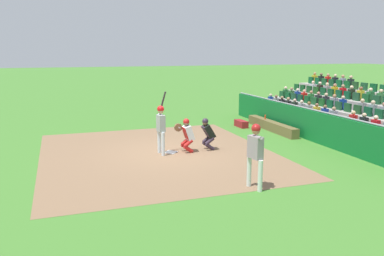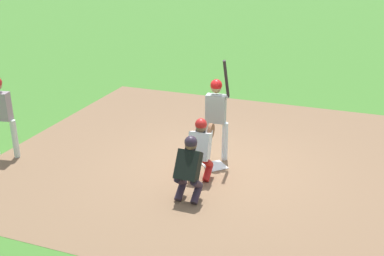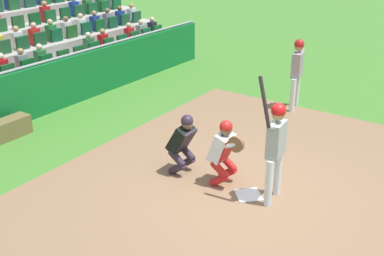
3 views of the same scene
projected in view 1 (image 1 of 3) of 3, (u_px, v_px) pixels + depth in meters
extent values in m
plane|color=#3F782B|center=(171.00, 152.00, 14.81)|extent=(160.00, 160.00, 0.00)
cube|color=#816246|center=(158.00, 153.00, 14.65)|extent=(9.57, 8.45, 0.01)
cube|color=white|center=(171.00, 152.00, 14.80)|extent=(0.62, 0.62, 0.02)
cylinder|color=silver|center=(163.00, 144.00, 14.28)|extent=(0.14, 0.14, 0.87)
cylinder|color=silver|center=(159.00, 142.00, 14.67)|extent=(0.14, 0.14, 0.87)
cube|color=#919997|center=(161.00, 123.00, 14.33)|extent=(0.44, 0.26, 0.62)
sphere|color=#A08457|center=(161.00, 111.00, 14.24)|extent=(0.22, 0.22, 0.22)
sphere|color=red|center=(161.00, 109.00, 14.23)|extent=(0.25, 0.25, 0.25)
cylinder|color=#919997|center=(161.00, 115.00, 14.33)|extent=(0.45, 0.10, 0.14)
cylinder|color=#919997|center=(159.00, 114.00, 14.48)|extent=(0.17, 0.14, 0.13)
cylinder|color=black|center=(163.00, 103.00, 14.47)|extent=(0.11, 0.30, 0.82)
sphere|color=black|center=(160.00, 113.00, 14.53)|extent=(0.06, 0.06, 0.06)
cylinder|color=red|center=(188.00, 149.00, 14.71)|extent=(0.15, 0.39, 0.34)
cylinder|color=red|center=(188.00, 143.00, 14.67)|extent=(0.15, 0.39, 0.33)
cylinder|color=red|center=(185.00, 147.00, 15.01)|extent=(0.15, 0.39, 0.34)
cylinder|color=red|center=(185.00, 142.00, 14.96)|extent=(0.15, 0.39, 0.33)
cube|color=silver|center=(188.00, 133.00, 14.76)|extent=(0.43, 0.42, 0.60)
cube|color=red|center=(185.00, 133.00, 14.72)|extent=(0.39, 0.21, 0.45)
sphere|color=brown|center=(186.00, 123.00, 14.66)|extent=(0.22, 0.22, 0.22)
cube|color=black|center=(186.00, 123.00, 14.66)|extent=(0.20, 0.11, 0.20)
sphere|color=red|center=(186.00, 122.00, 14.65)|extent=(0.24, 0.24, 0.24)
cylinder|color=brown|center=(178.00, 127.00, 14.71)|extent=(0.08, 0.30, 0.30)
cylinder|color=silver|center=(182.00, 129.00, 14.81)|extent=(0.17, 0.40, 0.22)
cylinder|color=#2C212F|center=(210.00, 147.00, 15.07)|extent=(0.14, 0.38, 0.34)
cylinder|color=#2C212F|center=(210.00, 141.00, 15.03)|extent=(0.14, 0.38, 0.33)
cylinder|color=#2C212F|center=(207.00, 145.00, 15.37)|extent=(0.14, 0.38, 0.34)
cylinder|color=#2C212F|center=(207.00, 139.00, 15.33)|extent=(0.14, 0.38, 0.33)
cube|color=black|center=(209.00, 131.00, 15.11)|extent=(0.42, 0.49, 0.60)
cube|color=#2C212F|center=(206.00, 132.00, 15.08)|extent=(0.38, 0.28, 0.42)
sphere|color=brown|center=(205.00, 123.00, 15.00)|extent=(0.22, 0.22, 0.22)
cube|color=black|center=(205.00, 123.00, 15.00)|extent=(0.20, 0.14, 0.19)
sphere|color=#2C212F|center=(205.00, 121.00, 14.99)|extent=(0.24, 0.24, 0.24)
cube|color=#10652A|center=(313.00, 126.00, 16.62)|extent=(14.22, 0.24, 1.29)
cylinder|color=gray|center=(314.00, 110.00, 16.49)|extent=(14.22, 0.07, 0.07)
cube|color=brown|center=(272.00, 126.00, 18.84)|extent=(4.10, 0.40, 0.44)
cylinder|color=#D4441C|center=(265.00, 117.00, 19.40)|extent=(0.07, 0.07, 0.22)
cube|color=maroon|center=(241.00, 124.00, 19.70)|extent=(0.90, 0.39, 0.33)
cylinder|color=silver|center=(249.00, 171.00, 11.07)|extent=(0.15, 0.15, 0.88)
cylinder|color=silver|center=(260.00, 176.00, 10.64)|extent=(0.15, 0.15, 0.88)
cube|color=gray|center=(255.00, 147.00, 10.71)|extent=(0.50, 0.30, 0.62)
sphere|color=#A4754E|center=(256.00, 131.00, 10.62)|extent=(0.23, 0.23, 0.23)
sphere|color=#AE1B1B|center=(256.00, 128.00, 10.60)|extent=(0.25, 0.25, 0.25)
cylinder|color=gray|center=(256.00, 137.00, 10.59)|extent=(0.49, 0.13, 0.14)
cylinder|color=gray|center=(261.00, 138.00, 10.43)|extent=(0.17, 0.13, 0.13)
cube|color=#9F9792|center=(356.00, 132.00, 17.40)|extent=(17.03, 1.05, 0.42)
cube|color=#0D451E|center=(383.00, 131.00, 15.71)|extent=(0.44, 0.10, 0.42)
cube|color=#174524|center=(370.00, 128.00, 16.33)|extent=(0.44, 0.10, 0.42)
cube|color=red|center=(375.00, 126.00, 16.40)|extent=(0.32, 0.22, 0.52)
sphere|color=beige|center=(376.00, 117.00, 16.33)|extent=(0.19, 0.19, 0.19)
cube|color=#114624|center=(359.00, 125.00, 16.96)|extent=(0.44, 0.10, 0.42)
cube|color=black|center=(364.00, 123.00, 17.03)|extent=(0.32, 0.22, 0.52)
sphere|color=#D1B089|center=(364.00, 115.00, 16.96)|extent=(0.19, 0.19, 0.19)
cube|color=#105029|center=(348.00, 122.00, 17.58)|extent=(0.44, 0.10, 0.42)
cube|color=red|center=(353.00, 121.00, 17.65)|extent=(0.32, 0.22, 0.52)
sphere|color=#DAAE7B|center=(354.00, 113.00, 17.58)|extent=(0.19, 0.19, 0.19)
cube|color=#154728|center=(338.00, 120.00, 18.21)|extent=(0.44, 0.10, 0.42)
cube|color=#154F2D|center=(329.00, 117.00, 18.83)|extent=(0.44, 0.10, 0.42)
cube|color=gray|center=(333.00, 116.00, 18.90)|extent=(0.32, 0.22, 0.52)
sphere|color=#9F7C5B|center=(334.00, 109.00, 18.83)|extent=(0.19, 0.19, 0.19)
cube|color=#1B4321|center=(320.00, 115.00, 19.46)|extent=(0.44, 0.10, 0.42)
cube|color=navy|center=(325.00, 114.00, 19.53)|extent=(0.32, 0.22, 0.52)
sphere|color=brown|center=(325.00, 107.00, 19.46)|extent=(0.19, 0.19, 0.19)
cube|color=#0D4F24|center=(312.00, 113.00, 20.09)|extent=(0.44, 0.10, 0.42)
cube|color=gold|center=(316.00, 112.00, 20.16)|extent=(0.32, 0.22, 0.52)
sphere|color=brown|center=(317.00, 105.00, 20.09)|extent=(0.19, 0.19, 0.19)
cube|color=#164A24|center=(304.00, 111.00, 20.71)|extent=(0.44, 0.10, 0.42)
cube|color=#95939D|center=(309.00, 110.00, 20.78)|extent=(0.32, 0.22, 0.52)
sphere|color=brown|center=(309.00, 103.00, 20.71)|extent=(0.19, 0.19, 0.19)
cube|color=#164B22|center=(297.00, 109.00, 21.34)|extent=(0.44, 0.10, 0.42)
cube|color=#93929D|center=(301.00, 108.00, 21.41)|extent=(0.32, 0.22, 0.52)
sphere|color=beige|center=(302.00, 102.00, 21.34)|extent=(0.19, 0.19, 0.19)
cube|color=#184622|center=(290.00, 108.00, 21.96)|extent=(0.44, 0.10, 0.42)
cube|color=#242D26|center=(295.00, 107.00, 22.03)|extent=(0.32, 0.22, 0.52)
sphere|color=#CF9E8E|center=(295.00, 100.00, 21.96)|extent=(0.19, 0.19, 0.19)
cube|color=#154326|center=(284.00, 106.00, 22.59)|extent=(0.44, 0.10, 0.42)
cube|color=#242627|center=(288.00, 105.00, 22.66)|extent=(0.32, 0.22, 0.52)
sphere|color=#AD7C59|center=(288.00, 99.00, 22.59)|extent=(0.19, 0.19, 0.19)
cube|color=#104A22|center=(278.00, 105.00, 23.21)|extent=(0.44, 0.10, 0.42)
cube|color=black|center=(282.00, 104.00, 23.28)|extent=(0.32, 0.22, 0.52)
sphere|color=#9F7C56|center=(282.00, 98.00, 23.21)|extent=(0.19, 0.19, 0.19)
cube|color=#0F4525|center=(272.00, 103.00, 23.84)|extent=(0.44, 0.10, 0.42)
cube|color=gray|center=(276.00, 102.00, 23.91)|extent=(0.32, 0.22, 0.52)
sphere|color=brown|center=(276.00, 96.00, 23.84)|extent=(0.19, 0.19, 0.19)
cube|color=#164B2A|center=(267.00, 102.00, 24.46)|extent=(0.44, 0.10, 0.42)
cube|color=navy|center=(270.00, 101.00, 24.53)|extent=(0.32, 0.22, 0.52)
sphere|color=#C9B08B|center=(271.00, 95.00, 24.46)|extent=(0.19, 0.19, 0.19)
cube|color=#9F9792|center=(375.00, 126.00, 17.69)|extent=(17.03, 1.05, 0.84)
cube|color=#124929|center=(379.00, 114.00, 17.20)|extent=(0.44, 0.10, 0.42)
cube|color=#918F9D|center=(384.00, 112.00, 17.27)|extent=(0.32, 0.22, 0.52)
cube|color=#0F4327|center=(368.00, 112.00, 17.83)|extent=(0.44, 0.10, 0.42)
cube|color=gray|center=(372.00, 110.00, 17.90)|extent=(0.32, 0.22, 0.52)
sphere|color=#CEB18D|center=(373.00, 102.00, 17.83)|extent=(0.19, 0.19, 0.19)
cube|color=#1B4421|center=(357.00, 110.00, 18.45)|extent=(0.44, 0.10, 0.42)
cube|color=gray|center=(362.00, 108.00, 18.52)|extent=(0.32, 0.22, 0.52)
sphere|color=#D2AE89|center=(363.00, 101.00, 18.45)|extent=(0.19, 0.19, 0.19)
cube|color=#184623|center=(348.00, 108.00, 19.08)|extent=(0.44, 0.10, 0.42)
cube|color=#174328|center=(338.00, 106.00, 19.70)|extent=(0.44, 0.10, 0.42)
cube|color=navy|center=(343.00, 105.00, 19.77)|extent=(0.32, 0.22, 0.52)
sphere|color=tan|center=(343.00, 97.00, 19.70)|extent=(0.19, 0.19, 0.19)
cube|color=#0E4626|center=(330.00, 104.00, 20.33)|extent=(0.44, 0.10, 0.42)
cube|color=gray|center=(334.00, 103.00, 20.40)|extent=(0.32, 0.22, 0.52)
sphere|color=#AC7553|center=(335.00, 96.00, 20.33)|extent=(0.19, 0.19, 0.19)
cube|color=#17501E|center=(322.00, 102.00, 20.95)|extent=(0.44, 0.10, 0.42)
cube|color=#23252B|center=(326.00, 101.00, 21.02)|extent=(0.32, 0.22, 0.52)
sphere|color=tan|center=(326.00, 95.00, 20.95)|extent=(0.19, 0.19, 0.19)
cube|color=#1A5027|center=(314.00, 101.00, 21.58)|extent=(0.44, 0.10, 0.42)
cube|color=#24292A|center=(318.00, 100.00, 21.65)|extent=(0.32, 0.22, 0.52)
sphere|color=#B1715E|center=(319.00, 93.00, 21.58)|extent=(0.19, 0.19, 0.19)
cube|color=#124D24|center=(307.00, 99.00, 22.20)|extent=(0.44, 0.10, 0.42)
cube|color=#2C7B35|center=(311.00, 98.00, 22.27)|extent=(0.32, 0.22, 0.52)
sphere|color=#A57356|center=(311.00, 92.00, 22.20)|extent=(0.19, 0.19, 0.19)
cube|color=#114229|center=(300.00, 98.00, 22.83)|extent=(0.44, 0.10, 0.42)
cube|color=red|center=(304.00, 97.00, 22.90)|extent=(0.32, 0.22, 0.52)
sphere|color=tan|center=(304.00, 91.00, 22.83)|extent=(0.19, 0.19, 0.19)
cube|color=#18462B|center=(294.00, 97.00, 23.46)|extent=(0.44, 0.10, 0.42)
cube|color=navy|center=(297.00, 96.00, 23.53)|extent=(0.32, 0.22, 0.52)
sphere|color=beige|center=(298.00, 90.00, 23.46)|extent=(0.19, 0.19, 0.19)
cube|color=#0F4C23|center=(288.00, 96.00, 24.08)|extent=(0.44, 0.10, 0.42)
cube|color=#36723A|center=(291.00, 95.00, 24.15)|extent=(0.32, 0.22, 0.52)
sphere|color=#A2775E|center=(292.00, 89.00, 24.08)|extent=(0.19, 0.19, 0.19)
cube|color=#154926|center=(282.00, 94.00, 24.71)|extent=(0.44, 0.10, 0.42)
cube|color=#276C37|center=(285.00, 94.00, 24.78)|extent=(0.32, 0.22, 0.52)
sphere|color=beige|center=(286.00, 88.00, 24.71)|extent=(0.19, 0.19, 0.19)
cube|color=#174427|center=(376.00, 100.00, 18.69)|extent=(0.44, 0.10, 0.42)
cube|color=#34703B|center=(380.00, 98.00, 18.76)|extent=(0.32, 0.22, 0.52)
sphere|color=#D1AE85|center=(381.00, 91.00, 18.69)|extent=(0.19, 0.19, 0.19)
cube|color=#154F23|center=(366.00, 98.00, 19.32)|extent=(0.44, 0.10, 0.42)
cube|color=#287139|center=(370.00, 97.00, 19.39)|extent=(0.32, 0.22, 0.52)
sphere|color=beige|center=(371.00, 90.00, 19.32)|extent=(0.19, 0.19, 0.19)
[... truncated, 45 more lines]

